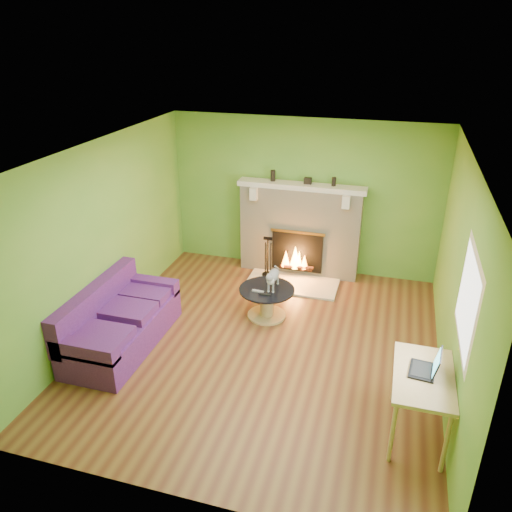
% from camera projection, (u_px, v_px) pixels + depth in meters
% --- Properties ---
extents(floor, '(5.00, 5.00, 0.00)m').
position_uv_depth(floor, '(263.00, 345.00, 6.70)').
color(floor, brown).
rests_on(floor, ground).
extents(ceiling, '(5.00, 5.00, 0.00)m').
position_uv_depth(ceiling, '(265.00, 153.00, 5.60)').
color(ceiling, white).
rests_on(ceiling, wall_back).
extents(wall_back, '(5.00, 0.00, 5.00)m').
position_uv_depth(wall_back, '(303.00, 197.00, 8.33)').
color(wall_back, '#559A32').
rests_on(wall_back, floor).
extents(wall_front, '(5.00, 0.00, 5.00)m').
position_uv_depth(wall_front, '(181.00, 386.00, 3.97)').
color(wall_front, '#559A32').
rests_on(wall_front, floor).
extents(wall_left, '(0.00, 5.00, 5.00)m').
position_uv_depth(wall_left, '(103.00, 238.00, 6.72)').
color(wall_left, '#559A32').
rests_on(wall_left, floor).
extents(wall_right, '(0.00, 5.00, 5.00)m').
position_uv_depth(wall_right, '(457.00, 281.00, 5.58)').
color(wall_right, '#559A32').
rests_on(wall_right, floor).
extents(window_frame, '(0.00, 1.20, 1.20)m').
position_uv_depth(window_frame, '(468.00, 301.00, 4.70)').
color(window_frame, silver).
rests_on(window_frame, wall_right).
extents(window_pane, '(0.00, 1.06, 1.06)m').
position_uv_depth(window_pane, '(467.00, 300.00, 4.70)').
color(window_pane, white).
rests_on(window_pane, wall_right).
extents(fireplace, '(2.10, 0.46, 1.58)m').
position_uv_depth(fireplace, '(300.00, 230.00, 8.39)').
color(fireplace, beige).
rests_on(fireplace, floor).
extents(hearth, '(1.50, 0.75, 0.03)m').
position_uv_depth(hearth, '(292.00, 283.00, 8.26)').
color(hearth, beige).
rests_on(hearth, floor).
extents(mantel, '(2.10, 0.28, 0.08)m').
position_uv_depth(mantel, '(301.00, 186.00, 8.05)').
color(mantel, beige).
rests_on(mantel, fireplace).
extents(sofa, '(0.87, 1.85, 0.83)m').
position_uv_depth(sofa, '(119.00, 323.00, 6.61)').
color(sofa, '#42185D').
rests_on(sofa, floor).
extents(coffee_table, '(0.80, 0.80, 0.45)m').
position_uv_depth(coffee_table, '(267.00, 300.00, 7.26)').
color(coffee_table, tan).
rests_on(coffee_table, floor).
extents(desk, '(0.59, 1.02, 0.75)m').
position_uv_depth(desk, '(423.00, 382.00, 4.99)').
color(desk, tan).
rests_on(desk, floor).
extents(cat, '(0.20, 0.53, 0.33)m').
position_uv_depth(cat, '(273.00, 278.00, 7.13)').
color(cat, slate).
rests_on(cat, coffee_table).
extents(remote_silver, '(0.17, 0.06, 0.02)m').
position_uv_depth(remote_silver, '(258.00, 291.00, 7.10)').
color(remote_silver, gray).
rests_on(remote_silver, coffee_table).
extents(remote_black, '(0.16, 0.05, 0.02)m').
position_uv_depth(remote_black, '(265.00, 294.00, 7.01)').
color(remote_black, black).
rests_on(remote_black, coffee_table).
extents(laptop, '(0.32, 0.36, 0.25)m').
position_uv_depth(laptop, '(424.00, 361.00, 4.95)').
color(laptop, black).
rests_on(laptop, desk).
extents(fire_tools, '(0.19, 0.19, 0.71)m').
position_uv_depth(fire_tools, '(268.00, 256.00, 8.35)').
color(fire_tools, black).
rests_on(fire_tools, hearth).
extents(mantel_vase_left, '(0.08, 0.08, 0.18)m').
position_uv_depth(mantel_vase_left, '(273.00, 176.00, 8.14)').
color(mantel_vase_left, black).
rests_on(mantel_vase_left, mantel).
extents(mantel_vase_right, '(0.07, 0.07, 0.14)m').
position_uv_depth(mantel_vase_right, '(334.00, 182.00, 7.90)').
color(mantel_vase_right, black).
rests_on(mantel_vase_right, mantel).
extents(mantel_box, '(0.12, 0.08, 0.10)m').
position_uv_depth(mantel_box, '(308.00, 181.00, 8.01)').
color(mantel_box, black).
rests_on(mantel_box, mantel).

